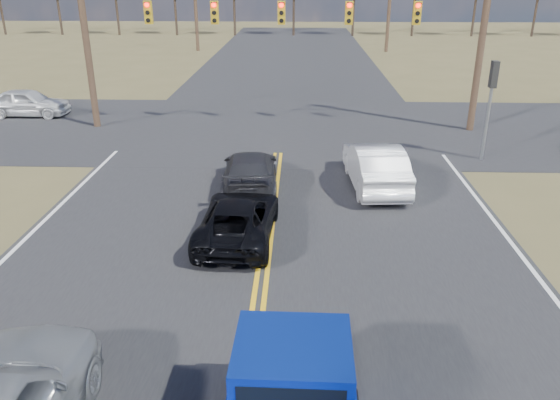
{
  "coord_description": "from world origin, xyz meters",
  "views": [
    {
      "loc": [
        0.88,
        -7.63,
        6.95
      ],
      "look_at": [
        0.4,
        5.42,
        1.5
      ],
      "focal_mm": 35.0,
      "sensor_mm": 36.0,
      "label": 1
    }
  ],
  "objects_px": {
    "black_suv": "(238,219)",
    "white_car_queue": "(375,165)",
    "dgrey_car_queue": "(250,171)",
    "cross_car_west": "(27,102)"
  },
  "relations": [
    {
      "from": "black_suv",
      "to": "cross_car_west",
      "type": "xyz_separation_m",
      "value": [
        -12.5,
        13.81,
        0.11
      ]
    },
    {
      "from": "dgrey_car_queue",
      "to": "cross_car_west",
      "type": "bearing_deg",
      "value": -41.81
    },
    {
      "from": "black_suv",
      "to": "white_car_queue",
      "type": "distance_m",
      "value": 6.05
    },
    {
      "from": "white_car_queue",
      "to": "cross_car_west",
      "type": "height_order",
      "value": "white_car_queue"
    },
    {
      "from": "white_car_queue",
      "to": "dgrey_car_queue",
      "type": "relative_size",
      "value": 1.04
    },
    {
      "from": "white_car_queue",
      "to": "dgrey_car_queue",
      "type": "distance_m",
      "value": 4.34
    },
    {
      "from": "white_car_queue",
      "to": "dgrey_car_queue",
      "type": "height_order",
      "value": "white_car_queue"
    },
    {
      "from": "cross_car_west",
      "to": "dgrey_car_queue",
      "type": "bearing_deg",
      "value": -128.1
    },
    {
      "from": "white_car_queue",
      "to": "dgrey_car_queue",
      "type": "xyz_separation_m",
      "value": [
        -4.32,
        -0.4,
        -0.12
      ]
    },
    {
      "from": "black_suv",
      "to": "dgrey_car_queue",
      "type": "distance_m",
      "value": 3.83
    }
  ]
}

